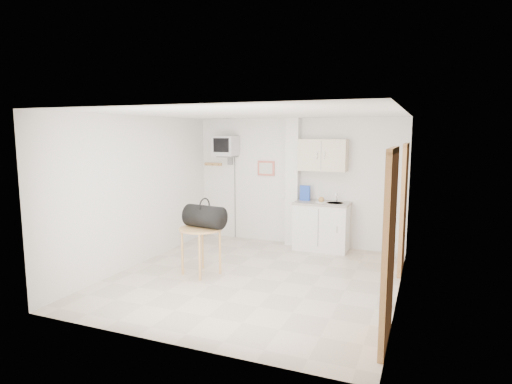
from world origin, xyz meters
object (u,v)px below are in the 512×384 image
at_px(round_table, 201,234).
at_px(water_bottle, 385,296).
at_px(duffel_bag, 205,216).
at_px(crt_television, 226,147).

relative_size(round_table, water_bottle, 2.18).
height_order(duffel_bag, water_bottle, duffel_bag).
distance_m(round_table, duffel_bag, 0.28).
relative_size(crt_television, round_table, 2.87).
xyz_separation_m(crt_television, duffel_bag, (0.66, -2.12, -1.01)).
height_order(crt_television, duffel_bag, crt_television).
height_order(round_table, water_bottle, round_table).
distance_m(round_table, water_bottle, 2.88).
bearing_deg(duffel_bag, round_table, -126.90).
relative_size(duffel_bag, water_bottle, 1.96).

